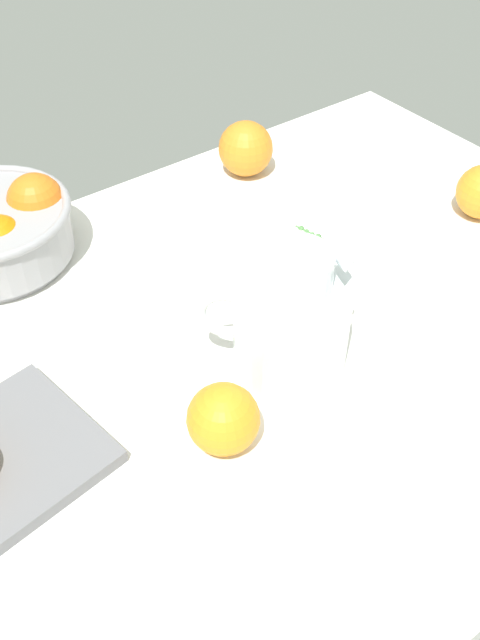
# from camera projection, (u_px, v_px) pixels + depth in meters

# --- Properties ---
(ground_plane) EXTENTS (1.28, 0.80, 0.03)m
(ground_plane) POSITION_uv_depth(u_px,v_px,m) (221.00, 363.00, 0.86)
(ground_plane) COLOR white
(juice_pitcher) EXTENTS (0.15, 0.14, 0.17)m
(juice_pitcher) POSITION_uv_depth(u_px,v_px,m) (290.00, 327.00, 0.80)
(juice_pitcher) COLOR white
(juice_pitcher) RESTS_ON ground_plane
(loose_orange_2) EXTENTS (0.08, 0.08, 0.08)m
(loose_orange_2) POSITION_uv_depth(u_px,v_px,m) (223.00, 419.00, 0.73)
(loose_orange_2) COLOR orange
(loose_orange_2) RESTS_ON ground_plane
(loose_orange_4) EXTENTS (0.09, 0.09, 0.09)m
(loose_orange_4) POSITION_uv_depth(u_px,v_px,m) (246.00, 149.00, 1.12)
(loose_orange_4) COLOR orange
(loose_orange_4) RESTS_ON ground_plane
(herb_sprig_0) EXTENTS (0.02, 0.05, 0.01)m
(herb_sprig_0) POSITION_uv_depth(u_px,v_px,m) (310.00, 231.00, 1.03)
(herb_sprig_0) COLOR #4D8344
(herb_sprig_0) RESTS_ON ground_plane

